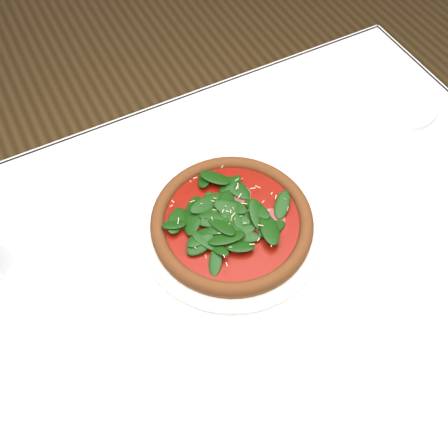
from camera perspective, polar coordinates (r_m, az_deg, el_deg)
ground at (r=1.55m, az=0.77°, el=-17.41°), size 6.00×6.00×0.00m
dining_table at (r=0.94m, az=1.22°, el=-7.17°), size 1.21×0.81×0.75m
plate at (r=0.87m, az=0.90°, el=-0.25°), size 0.33×0.33×0.01m
pizza at (r=0.86m, az=0.91°, el=0.41°), size 0.32×0.32×0.04m
saucer_far at (r=1.13m, az=19.72°, el=12.81°), size 0.14×0.14×0.01m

